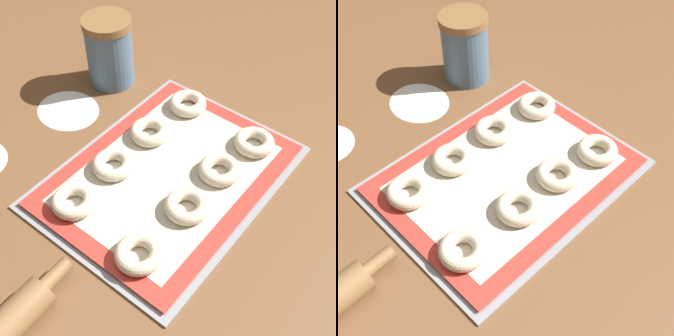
{
  "view_description": "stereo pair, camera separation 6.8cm",
  "coord_description": "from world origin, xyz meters",
  "views": [
    {
      "loc": [
        -0.42,
        -0.33,
        0.63
      ],
      "look_at": [
        0.0,
        0.0,
        0.02
      ],
      "focal_mm": 50.0,
      "sensor_mm": 36.0,
      "label": 1
    },
    {
      "loc": [
        -0.38,
        -0.38,
        0.63
      ],
      "look_at": [
        0.0,
        0.0,
        0.02
      ],
      "focal_mm": 50.0,
      "sensor_mm": 36.0,
      "label": 2
    }
  ],
  "objects": [
    {
      "name": "flour_patch_far",
      "position": [
        0.02,
        0.27,
        0.0
      ],
      "size": [
        0.12,
        0.13,
        0.0
      ],
      "color": "white",
      "rests_on": "ground_plane"
    },
    {
      "name": "bagel_back_far_right",
      "position": [
        0.16,
        0.08,
        0.02
      ],
      "size": [
        0.07,
        0.07,
        0.02
      ],
      "color": "beige",
      "rests_on": "baking_mat"
    },
    {
      "name": "ground_plane",
      "position": [
        0.0,
        0.0,
        0.0
      ],
      "size": [
        2.8,
        2.8,
        0.0
      ],
      "primitive_type": "plane",
      "color": "brown"
    },
    {
      "name": "baking_tray",
      "position": [
        0.0,
        0.0,
        0.0
      ],
      "size": [
        0.44,
        0.34,
        0.01
      ],
      "color": "#93969B",
      "rests_on": "ground_plane"
    },
    {
      "name": "bagel_front_mid_left",
      "position": [
        -0.04,
        -0.07,
        0.02
      ],
      "size": [
        0.07,
        0.07,
        0.02
      ],
      "color": "beige",
      "rests_on": "baking_mat"
    },
    {
      "name": "flour_canister",
      "position": [
        0.14,
        0.27,
        0.07
      ],
      "size": [
        0.1,
        0.1,
        0.15
      ],
      "color": "slate",
      "rests_on": "ground_plane"
    },
    {
      "name": "baking_mat",
      "position": [
        0.0,
        0.0,
        0.01
      ],
      "size": [
        0.41,
        0.31,
        0.0
      ],
      "color": "red",
      "rests_on": "baking_tray"
    },
    {
      "name": "bagel_back_far_left",
      "position": [
        -0.15,
        0.08,
        0.02
      ],
      "size": [
        0.07,
        0.07,
        0.02
      ],
      "color": "beige",
      "rests_on": "baking_mat"
    },
    {
      "name": "bagel_front_far_left",
      "position": [
        -0.16,
        -0.07,
        0.02
      ],
      "size": [
        0.07,
        0.07,
        0.02
      ],
      "color": "beige",
      "rests_on": "baking_mat"
    },
    {
      "name": "bagel_back_mid_left",
      "position": [
        -0.05,
        0.08,
        0.02
      ],
      "size": [
        0.07,
        0.07,
        0.02
      ],
      "color": "beige",
      "rests_on": "baking_mat"
    },
    {
      "name": "bagel_front_far_right",
      "position": [
        0.15,
        -0.08,
        0.02
      ],
      "size": [
        0.07,
        0.07,
        0.02
      ],
      "color": "beige",
      "rests_on": "baking_mat"
    },
    {
      "name": "bagel_front_mid_right",
      "position": [
        0.05,
        -0.07,
        0.02
      ],
      "size": [
        0.07,
        0.07,
        0.02
      ],
      "color": "beige",
      "rests_on": "baking_mat"
    },
    {
      "name": "bagel_back_mid_right",
      "position": [
        0.05,
        0.08,
        0.02
      ],
      "size": [
        0.07,
        0.07,
        0.02
      ],
      "color": "beige",
      "rests_on": "baking_mat"
    }
  ]
}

